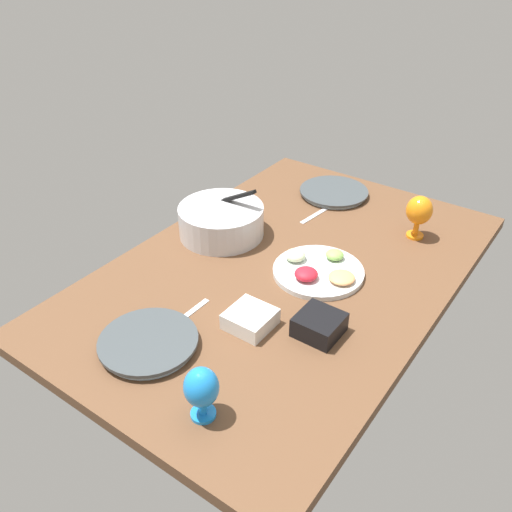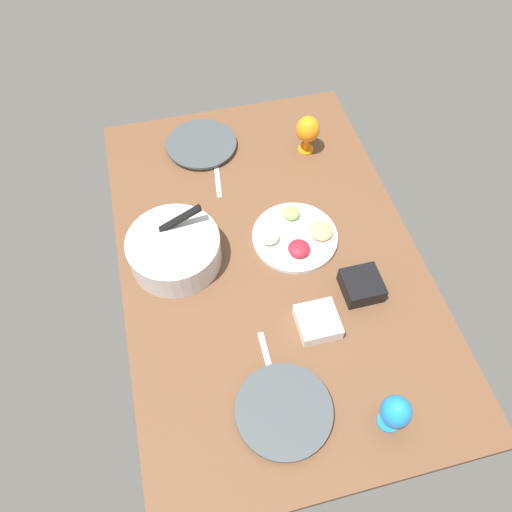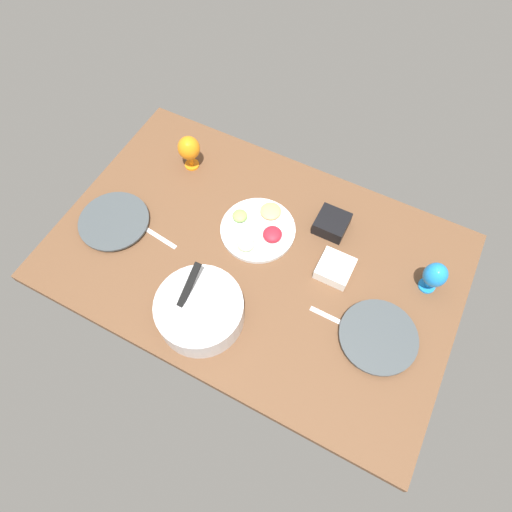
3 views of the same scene
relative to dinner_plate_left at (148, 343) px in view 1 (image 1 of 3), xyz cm
name	(u,v)px [view 1 (image 1 of 3)]	position (x,y,z in cm)	size (l,w,h in cm)	color
ground_plane	(284,274)	(55.01, -10.03, -3.50)	(160.00, 104.00, 4.00)	brown
dinner_plate_left	(148,343)	(0.00, 0.00, 0.00)	(28.32, 28.32, 2.88)	silver
dinner_plate_right	(334,192)	(113.63, 3.22, -0.27)	(29.02, 29.02, 2.36)	silver
mixing_bowl	(221,220)	(60.51, 21.91, 4.71)	(31.68, 31.68, 19.22)	silver
fruit_platter	(318,270)	(58.98, -20.87, 0.14)	(30.77, 30.77, 5.44)	silver
hurricane_glass_orange	(419,211)	(101.39, -38.06, 9.18)	(9.62, 9.62, 16.63)	orange
hurricane_glass_blue	(201,389)	(-9.67, -28.37, 7.73)	(8.66, 8.66, 15.14)	#1E86E2
square_bowl_black	(319,324)	(33.22, -36.13, 1.97)	(12.59, 12.59, 6.23)	black
square_bowl_white	(250,318)	(24.22, -17.96, 1.36)	(12.92, 12.92, 5.13)	white
fork_by_left_plate	(188,314)	(17.13, 0.46, -1.20)	(18.00, 1.80, 0.60)	silver
fork_by_right_plate	(315,215)	(93.76, 0.50, -1.20)	(18.00, 1.80, 0.60)	silver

